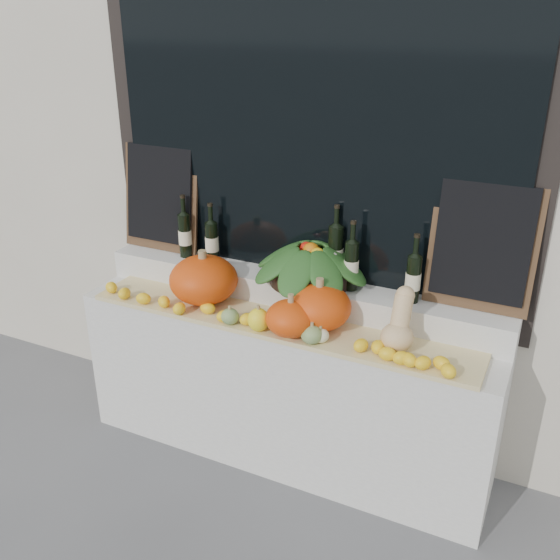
% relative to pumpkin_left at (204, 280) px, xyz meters
% --- Properties ---
extents(storefront_facade, '(7.00, 0.94, 4.50)m').
position_rel_pumpkin_left_xyz_m(storefront_facade, '(0.46, 0.80, 1.21)').
color(storefront_facade, beige).
rests_on(storefront_facade, ground).
extents(display_sill, '(2.30, 0.55, 0.88)m').
position_rel_pumpkin_left_xyz_m(display_sill, '(0.46, 0.08, -0.59)').
color(display_sill, silver).
rests_on(display_sill, ground).
extents(rear_tier, '(2.30, 0.25, 0.16)m').
position_rel_pumpkin_left_xyz_m(rear_tier, '(0.46, 0.23, -0.07)').
color(rear_tier, silver).
rests_on(rear_tier, display_sill).
extents(straw_bedding, '(2.10, 0.32, 0.02)m').
position_rel_pumpkin_left_xyz_m(straw_bedding, '(0.46, -0.05, -0.14)').
color(straw_bedding, tan).
rests_on(straw_bedding, display_sill).
extents(pumpkin_left, '(0.46, 0.46, 0.26)m').
position_rel_pumpkin_left_xyz_m(pumpkin_left, '(0.00, 0.00, 0.00)').
color(pumpkin_left, '#DF480B').
rests_on(pumpkin_left, straw_bedding).
extents(pumpkin_right, '(0.41, 0.41, 0.23)m').
position_rel_pumpkin_left_xyz_m(pumpkin_right, '(0.68, -0.00, -0.01)').
color(pumpkin_right, '#DF480B').
rests_on(pumpkin_right, straw_bedding).
extents(pumpkin_center, '(0.29, 0.29, 0.18)m').
position_rel_pumpkin_left_xyz_m(pumpkin_center, '(0.58, -0.13, -0.04)').
color(pumpkin_center, '#DF480B').
rests_on(pumpkin_center, straw_bedding).
extents(butternut_squash, '(0.16, 0.21, 0.29)m').
position_rel_pumpkin_left_xyz_m(butternut_squash, '(1.09, -0.03, -0.01)').
color(butternut_squash, '#DEB783').
rests_on(butternut_squash, straw_bedding).
extents(decorative_gourds, '(0.57, 0.12, 0.14)m').
position_rel_pumpkin_left_xyz_m(decorative_gourds, '(0.53, -0.16, -0.08)').
color(decorative_gourds, '#285D1C').
rests_on(decorative_gourds, straw_bedding).
extents(lemon_heap, '(2.20, 0.16, 0.06)m').
position_rel_pumpkin_left_xyz_m(lemon_heap, '(0.46, -0.16, -0.10)').
color(lemon_heap, yellow).
rests_on(lemon_heap, straw_bedding).
extents(produce_bowl, '(0.67, 0.67, 0.23)m').
position_rel_pumpkin_left_xyz_m(produce_bowl, '(0.54, 0.21, 0.11)').
color(produce_bowl, black).
rests_on(produce_bowl, rear_tier).
extents(wine_bottle_far_left, '(0.08, 0.08, 0.37)m').
position_rel_pumpkin_left_xyz_m(wine_bottle_far_left, '(-0.27, 0.24, 0.14)').
color(wine_bottle_far_left, black).
rests_on(wine_bottle_far_left, rear_tier).
extents(wine_bottle_near_left, '(0.08, 0.08, 0.35)m').
position_rel_pumpkin_left_xyz_m(wine_bottle_near_left, '(-0.09, 0.24, 0.13)').
color(wine_bottle_near_left, black).
rests_on(wine_bottle_near_left, rear_tier).
extents(wine_bottle_tall, '(0.08, 0.08, 0.42)m').
position_rel_pumpkin_left_xyz_m(wine_bottle_tall, '(0.65, 0.28, 0.16)').
color(wine_bottle_tall, black).
rests_on(wine_bottle_tall, rear_tier).
extents(wine_bottle_near_right, '(0.08, 0.08, 0.37)m').
position_rel_pumpkin_left_xyz_m(wine_bottle_near_right, '(0.76, 0.22, 0.14)').
color(wine_bottle_near_right, black).
rests_on(wine_bottle_near_right, rear_tier).
extents(wine_bottle_far_right, '(0.08, 0.08, 0.36)m').
position_rel_pumpkin_left_xyz_m(wine_bottle_far_right, '(1.08, 0.22, 0.13)').
color(wine_bottle_far_right, black).
rests_on(wine_bottle_far_right, rear_tier).
extents(chalkboard_left, '(0.50, 0.11, 0.62)m').
position_rel_pumpkin_left_xyz_m(chalkboard_left, '(-0.46, 0.29, 0.33)').
color(chalkboard_left, '#4C331E').
rests_on(chalkboard_left, rear_tier).
extents(chalkboard_right, '(0.50, 0.11, 0.62)m').
position_rel_pumpkin_left_xyz_m(chalkboard_right, '(1.38, 0.29, 0.33)').
color(chalkboard_right, '#4C331E').
rests_on(chalkboard_right, rear_tier).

